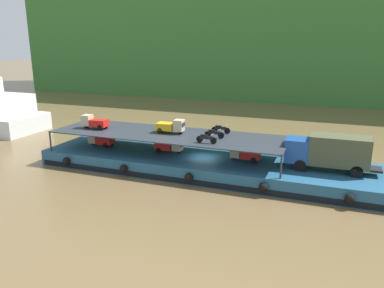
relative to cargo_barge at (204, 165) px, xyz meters
The scene contains 12 objects.
ground_plane 0.75m from the cargo_barge, 90.00° to the left, with size 400.00×400.00×0.00m, color brown.
cargo_barge is the anchor object (origin of this frame).
covered_lorry 11.43m from the cargo_barge, ahead, with size 7.87×2.33×3.10m.
cargo_rack 4.65m from the cargo_barge, behind, with size 23.10×6.74×2.00m.
mini_truck_lower_stern 11.66m from the cargo_barge, behind, with size 2.75×1.22×1.38m.
mini_truck_lower_aft 4.05m from the cargo_barge, behind, with size 2.79×1.28×1.38m.
mini_truck_lower_mid 4.13m from the cargo_barge, ahead, with size 2.75×1.22×1.38m.
mini_truck_upper_stern 12.25m from the cargo_barge, behind, with size 2.78×1.27×1.38m.
mini_truck_upper_mid 4.96m from the cargo_barge, behind, with size 2.77×1.26×1.38m.
motorcycle_upper_port 3.86m from the cargo_barge, 65.65° to the right, with size 1.90×0.55×0.87m.
motorcycle_upper_centre 3.33m from the cargo_barge, ahead, with size 1.90×0.55×0.87m.
motorcycle_upper_stbd 3.92m from the cargo_barge, 63.61° to the left, with size 1.90×0.55×0.87m.
Camera 1 is at (11.13, -32.48, 12.16)m, focal length 35.17 mm.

